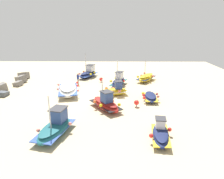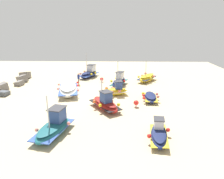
{
  "view_description": "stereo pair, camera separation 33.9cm",
  "coord_description": "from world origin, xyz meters",
  "px_view_note": "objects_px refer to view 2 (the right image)",
  "views": [
    {
      "loc": [
        -22.61,
        -4.16,
        7.97
      ],
      "look_at": [
        0.26,
        -3.87,
        0.9
      ],
      "focal_mm": 33.97,
      "sensor_mm": 36.0,
      "label": 1
    },
    {
      "loc": [
        -22.6,
        -4.5,
        7.97
      ],
      "look_at": [
        0.26,
        -3.87,
        0.9
      ],
      "focal_mm": 33.97,
      "sensor_mm": 36.0,
      "label": 2
    }
  ],
  "objects_px": {
    "fishing_boat_0": "(159,134)",
    "mooring_buoy_0": "(136,103)",
    "fishing_boat_8": "(119,81)",
    "fishing_boat_3": "(68,89)",
    "fishing_boat_6": "(89,73)",
    "fishing_boat_4": "(54,127)",
    "fishing_boat_5": "(147,78)",
    "fishing_boat_1": "(105,103)",
    "fishing_boat_7": "(115,91)",
    "person_walking": "(79,78)",
    "mooring_buoy_1": "(102,79)",
    "fishing_boat_2": "(150,97)"
  },
  "relations": [
    {
      "from": "fishing_boat_8",
      "to": "fishing_boat_2",
      "type": "bearing_deg",
      "value": -128.29
    },
    {
      "from": "fishing_boat_3",
      "to": "fishing_boat_4",
      "type": "distance_m",
      "value": 9.69
    },
    {
      "from": "fishing_boat_0",
      "to": "fishing_boat_6",
      "type": "xyz_separation_m",
      "value": [
        18.48,
        7.42,
        0.21
      ]
    },
    {
      "from": "fishing_boat_6",
      "to": "fishing_boat_8",
      "type": "xyz_separation_m",
      "value": [
        -4.62,
        -4.63,
        -0.03
      ]
    },
    {
      "from": "fishing_boat_6",
      "to": "person_walking",
      "type": "distance_m",
      "value": 4.41
    },
    {
      "from": "fishing_boat_4",
      "to": "fishing_boat_7",
      "type": "bearing_deg",
      "value": -12.43
    },
    {
      "from": "fishing_boat_3",
      "to": "fishing_boat_7",
      "type": "relative_size",
      "value": 1.68
    },
    {
      "from": "fishing_boat_6",
      "to": "fishing_boat_4",
      "type": "bearing_deg",
      "value": -156.21
    },
    {
      "from": "fishing_boat_1",
      "to": "person_walking",
      "type": "xyz_separation_m",
      "value": [
        8.6,
        4.12,
        0.36
      ]
    },
    {
      "from": "fishing_boat_4",
      "to": "fishing_boat_5",
      "type": "bearing_deg",
      "value": -16.45
    },
    {
      "from": "mooring_buoy_0",
      "to": "fishing_boat_8",
      "type": "bearing_deg",
      "value": 12.3
    },
    {
      "from": "fishing_boat_0",
      "to": "fishing_boat_8",
      "type": "xyz_separation_m",
      "value": [
        13.86,
        2.79,
        0.18
      ]
    },
    {
      "from": "fishing_boat_6",
      "to": "mooring_buoy_1",
      "type": "height_order",
      "value": "fishing_boat_6"
    },
    {
      "from": "fishing_boat_0",
      "to": "fishing_boat_5",
      "type": "bearing_deg",
      "value": 2.99
    },
    {
      "from": "fishing_boat_0",
      "to": "fishing_boat_4",
      "type": "xyz_separation_m",
      "value": [
        0.55,
        7.75,
        0.15
      ]
    },
    {
      "from": "fishing_boat_1",
      "to": "fishing_boat_3",
      "type": "bearing_deg",
      "value": -168.58
    },
    {
      "from": "mooring_buoy_0",
      "to": "fishing_boat_1",
      "type": "bearing_deg",
      "value": 101.65
    },
    {
      "from": "fishing_boat_5",
      "to": "fishing_boat_2",
      "type": "bearing_deg",
      "value": -151.71
    },
    {
      "from": "fishing_boat_1",
      "to": "fishing_boat_7",
      "type": "relative_size",
      "value": 1.31
    },
    {
      "from": "fishing_boat_0",
      "to": "fishing_boat_4",
      "type": "height_order",
      "value": "fishing_boat_4"
    },
    {
      "from": "fishing_boat_7",
      "to": "fishing_boat_5",
      "type": "bearing_deg",
      "value": 42.6
    },
    {
      "from": "person_walking",
      "to": "fishing_boat_3",
      "type": "bearing_deg",
      "value": -107.9
    },
    {
      "from": "fishing_boat_4",
      "to": "mooring_buoy_0",
      "type": "height_order",
      "value": "fishing_boat_4"
    },
    {
      "from": "fishing_boat_5",
      "to": "person_walking",
      "type": "xyz_separation_m",
      "value": [
        -2.08,
        9.59,
        0.41
      ]
    },
    {
      "from": "fishing_boat_2",
      "to": "mooring_buoy_1",
      "type": "distance_m",
      "value": 9.62
    },
    {
      "from": "fishing_boat_3",
      "to": "person_walking",
      "type": "bearing_deg",
      "value": 161.44
    },
    {
      "from": "mooring_buoy_1",
      "to": "fishing_boat_2",
      "type": "bearing_deg",
      "value": -142.4
    },
    {
      "from": "fishing_boat_4",
      "to": "mooring_buoy_0",
      "type": "relative_size",
      "value": 6.21
    },
    {
      "from": "fishing_boat_0",
      "to": "mooring_buoy_0",
      "type": "xyz_separation_m",
      "value": [
        6.21,
        1.12,
        0.02
      ]
    },
    {
      "from": "fishing_boat_3",
      "to": "fishing_boat_6",
      "type": "relative_size",
      "value": 1.27
    },
    {
      "from": "fishing_boat_7",
      "to": "fishing_boat_8",
      "type": "xyz_separation_m",
      "value": [
        4.04,
        -0.47,
        0.05
      ]
    },
    {
      "from": "fishing_boat_4",
      "to": "fishing_boat_5",
      "type": "height_order",
      "value": "fishing_boat_4"
    },
    {
      "from": "fishing_boat_4",
      "to": "fishing_boat_6",
      "type": "relative_size",
      "value": 1.03
    },
    {
      "from": "fishing_boat_5",
      "to": "person_walking",
      "type": "bearing_deg",
      "value": 135.31
    },
    {
      "from": "fishing_boat_8",
      "to": "mooring_buoy_0",
      "type": "bearing_deg",
      "value": -146.63
    },
    {
      "from": "fishing_boat_6",
      "to": "fishing_boat_2",
      "type": "bearing_deg",
      "value": -117.35
    },
    {
      "from": "fishing_boat_1",
      "to": "fishing_boat_7",
      "type": "height_order",
      "value": "fishing_boat_1"
    },
    {
      "from": "fishing_boat_6",
      "to": "fishing_boat_8",
      "type": "relative_size",
      "value": 1.06
    },
    {
      "from": "person_walking",
      "to": "mooring_buoy_1",
      "type": "height_order",
      "value": "person_walking"
    },
    {
      "from": "fishing_boat_0",
      "to": "fishing_boat_5",
      "type": "relative_size",
      "value": 0.9
    },
    {
      "from": "fishing_boat_4",
      "to": "fishing_boat_7",
      "type": "relative_size",
      "value": 1.36
    },
    {
      "from": "fishing_boat_4",
      "to": "fishing_boat_6",
      "type": "distance_m",
      "value": 17.93
    },
    {
      "from": "fishing_boat_6",
      "to": "fishing_boat_8",
      "type": "distance_m",
      "value": 6.54
    },
    {
      "from": "fishing_boat_1",
      "to": "fishing_boat_6",
      "type": "relative_size",
      "value": 0.99
    },
    {
      "from": "fishing_boat_0",
      "to": "fishing_boat_8",
      "type": "distance_m",
      "value": 14.14
    },
    {
      "from": "fishing_boat_4",
      "to": "mooring_buoy_1",
      "type": "xyz_separation_m",
      "value": [
        15.23,
        -2.47,
        -0.19
      ]
    },
    {
      "from": "fishing_boat_4",
      "to": "fishing_boat_6",
      "type": "bearing_deg",
      "value": 12.35
    },
    {
      "from": "fishing_boat_2",
      "to": "person_walking",
      "type": "height_order",
      "value": "person_walking"
    },
    {
      "from": "fishing_boat_7",
      "to": "mooring_buoy_1",
      "type": "height_order",
      "value": "fishing_boat_7"
    },
    {
      "from": "fishing_boat_2",
      "to": "fishing_boat_8",
      "type": "bearing_deg",
      "value": 33.59
    }
  ]
}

